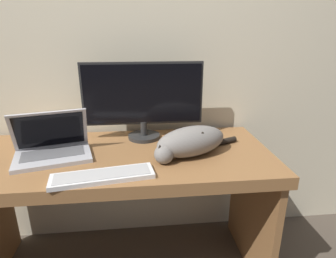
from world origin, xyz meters
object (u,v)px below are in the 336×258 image
at_px(monitor, 143,98).
at_px(cat, 190,141).
at_px(laptop, 52,148).
at_px(external_keyboard, 103,176).

bearing_deg(monitor, cat, -49.81).
bearing_deg(laptop, external_keyboard, -57.13).
height_order(monitor, laptop, monitor).
xyz_separation_m(external_keyboard, cat, (0.41, 0.19, 0.06)).
xyz_separation_m(laptop, cat, (0.67, -0.05, 0.03)).
xyz_separation_m(monitor, external_keyboard, (-0.18, -0.46, -0.22)).
bearing_deg(laptop, monitor, 10.52).
bearing_deg(external_keyboard, monitor, 59.16).
bearing_deg(external_keyboard, laptop, 128.73).
distance_m(laptop, cat, 0.67).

